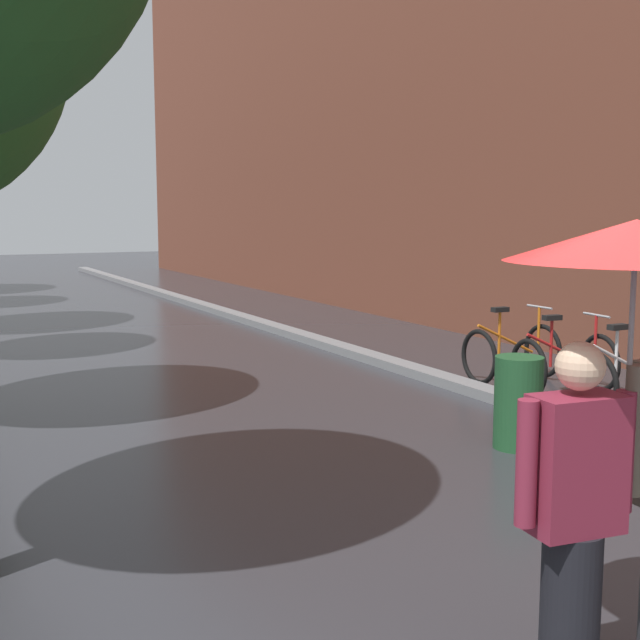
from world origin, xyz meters
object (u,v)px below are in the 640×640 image
parked_bicycle_2 (565,363)px  parked_bicycle_3 (512,352)px  parked_bicycle_1 (629,376)px  couple_under_umbrella (631,387)px  litter_bin (518,403)px

parked_bicycle_2 → parked_bicycle_3: (-0.03, 0.91, 0.00)m
parked_bicycle_1 → parked_bicycle_2: bearing=95.0°
parked_bicycle_2 → couple_under_umbrella: size_ratio=0.54×
parked_bicycle_1 → litter_bin: (-2.04, -0.58, 0.05)m
parked_bicycle_1 → couple_under_umbrella: bearing=-137.9°
litter_bin → couple_under_umbrella: bearing=-124.0°
parked_bicycle_3 → litter_bin: bearing=-129.1°
parked_bicycle_3 → litter_bin: 3.07m
parked_bicycle_1 → parked_bicycle_3: size_ratio=1.00×
parked_bicycle_1 → parked_bicycle_2: 0.90m
litter_bin → parked_bicycle_3: bearing=50.9°
parked_bicycle_1 → couple_under_umbrella: size_ratio=0.51×
parked_bicycle_3 → couple_under_umbrella: couple_under_umbrella is taller
parked_bicycle_3 → litter_bin: (-1.93, -2.38, 0.05)m
parked_bicycle_2 → couple_under_umbrella: bearing=-131.3°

